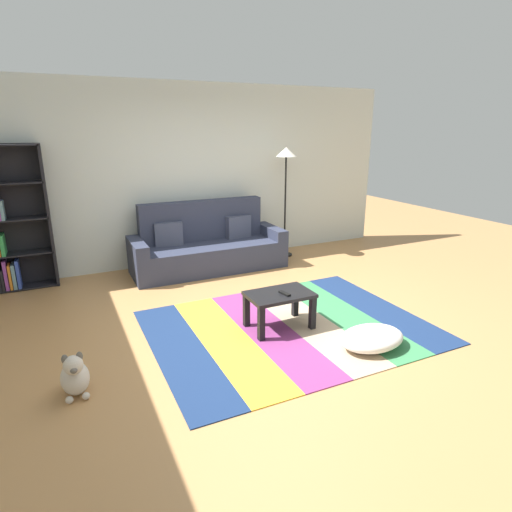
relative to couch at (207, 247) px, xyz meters
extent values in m
plane|color=#B27F4C|center=(-0.04, -2.02, -0.34)|extent=(14.00, 14.00, 0.00)
cube|color=silver|center=(-0.04, 0.53, 1.01)|extent=(6.80, 0.10, 2.70)
cube|color=navy|center=(-1.09, -2.28, -0.33)|extent=(0.48, 2.21, 0.01)
cube|color=gold|center=(-0.61, -2.28, -0.33)|extent=(0.48, 2.21, 0.01)
cube|color=#843370|center=(-0.13, -2.28, -0.33)|extent=(0.48, 2.21, 0.01)
cube|color=tan|center=(0.35, -2.28, -0.33)|extent=(0.48, 2.21, 0.01)
cube|color=#387F4C|center=(0.83, -2.28, -0.33)|extent=(0.48, 2.21, 0.01)
cube|color=navy|center=(1.30, -2.28, -0.33)|extent=(0.48, 2.21, 0.01)
cube|color=#2D3347|center=(0.00, -0.07, -0.14)|extent=(1.90, 0.80, 0.40)
cube|color=#2D3347|center=(0.00, 0.23, 0.36)|extent=(1.90, 0.20, 0.60)
cube|color=#2D3347|center=(-1.04, -0.07, -0.06)|extent=(0.18, 0.80, 0.56)
cube|color=#2D3347|center=(1.04, -0.07, -0.06)|extent=(0.18, 0.80, 0.56)
cube|color=#42475B|center=(-0.55, 0.11, 0.22)|extent=(0.42, 0.19, 0.36)
cube|color=#42475B|center=(0.55, 0.11, 0.22)|extent=(0.42, 0.19, 0.36)
cube|color=black|center=(-2.08, 0.28, 0.60)|extent=(0.04, 0.28, 1.87)
cube|color=black|center=(-2.51, 0.41, 0.60)|extent=(0.90, 0.01, 1.87)
cube|color=black|center=(-2.51, 0.28, -0.32)|extent=(0.86, 0.28, 0.02)
cube|color=black|center=(-2.51, 0.28, 0.14)|extent=(0.86, 0.28, 0.02)
cube|color=black|center=(-2.51, 0.28, 0.60)|extent=(0.86, 0.28, 0.02)
cube|color=black|center=(-2.51, 0.28, 1.05)|extent=(0.86, 0.28, 0.02)
cube|color=black|center=(-2.72, 0.24, -0.17)|extent=(0.03, 0.18, 0.28)
cube|color=purple|center=(-2.68, 0.27, -0.11)|extent=(0.04, 0.24, 0.39)
cube|color=orange|center=(-2.63, 0.24, -0.14)|extent=(0.03, 0.19, 0.33)
cube|color=#668C99|center=(-2.59, 0.25, -0.14)|extent=(0.04, 0.21, 0.33)
cube|color=#334CB2|center=(-2.53, 0.26, -0.12)|extent=(0.04, 0.23, 0.38)
cube|color=green|center=(-2.65, 0.28, 0.28)|extent=(0.05, 0.26, 0.27)
cube|color=#668C99|center=(-2.59, 0.24, 0.73)|extent=(0.04, 0.19, 0.24)
cube|color=black|center=(0.01, -2.23, 0.04)|extent=(0.68, 0.44, 0.04)
cube|color=black|center=(-0.29, -2.41, -0.15)|extent=(0.06, 0.06, 0.35)
cube|color=black|center=(0.31, -2.41, -0.15)|extent=(0.06, 0.06, 0.35)
cube|color=black|center=(-0.29, -2.06, -0.15)|extent=(0.06, 0.06, 0.35)
cube|color=black|center=(0.31, -2.06, -0.15)|extent=(0.06, 0.06, 0.35)
ellipsoid|color=white|center=(0.61, -3.01, -0.23)|extent=(0.67, 0.47, 0.20)
ellipsoid|color=beige|center=(-2.02, -2.54, -0.21)|extent=(0.22, 0.30, 0.26)
sphere|color=beige|center=(-2.02, -2.64, -0.03)|extent=(0.15, 0.15, 0.15)
ellipsoid|color=#5B5750|center=(-2.02, -2.70, -0.04)|extent=(0.06, 0.07, 0.05)
ellipsoid|color=#5B5750|center=(-2.07, -2.62, 0.02)|extent=(0.05, 0.04, 0.08)
ellipsoid|color=#5B5750|center=(-1.97, -2.62, 0.02)|extent=(0.05, 0.04, 0.08)
sphere|color=beige|center=(-2.08, -2.67, -0.31)|extent=(0.06, 0.06, 0.06)
sphere|color=beige|center=(-1.96, -2.67, -0.31)|extent=(0.06, 0.06, 0.06)
cylinder|color=black|center=(1.38, 0.09, -0.32)|extent=(0.26, 0.26, 0.02)
cylinder|color=black|center=(1.38, 0.09, 0.48)|extent=(0.03, 0.03, 1.59)
cone|color=white|center=(1.38, 0.09, 1.35)|extent=(0.32, 0.32, 0.14)
cube|color=black|center=(0.04, -2.29, 0.07)|extent=(0.07, 0.16, 0.02)
camera|label=1|loc=(-1.99, -5.84, 1.72)|focal=29.76mm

